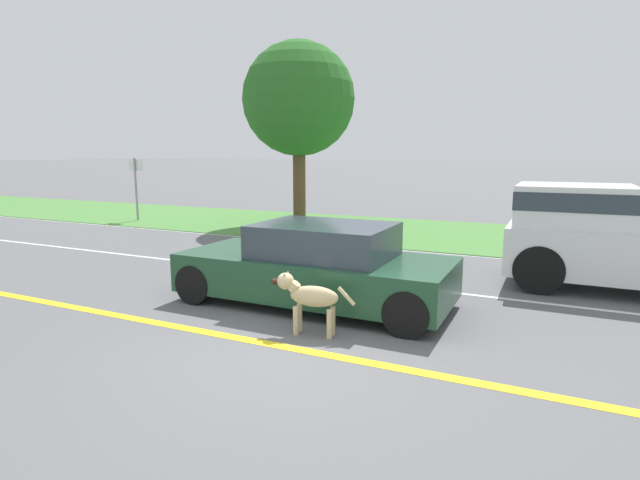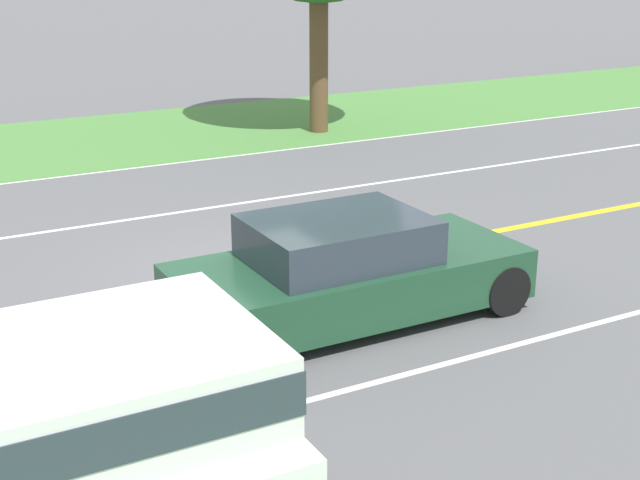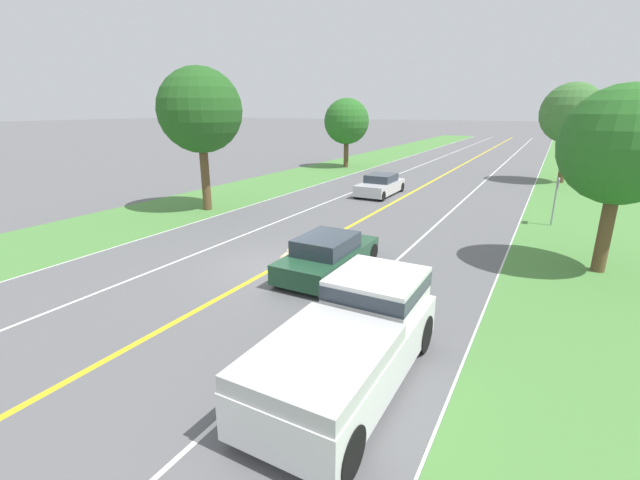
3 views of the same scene
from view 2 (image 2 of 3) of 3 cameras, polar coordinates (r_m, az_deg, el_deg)
name	(u,v)px [view 2 (image 2 of 3)]	position (r m, az deg, el deg)	size (l,w,h in m)	color
ground_plane	(254,277)	(12.60, -4.27, -2.40)	(400.00, 400.00, 0.00)	#5B5B5E
centre_divider_line	(254,277)	(12.60, -4.27, -2.38)	(0.18, 160.00, 0.01)	yellow
lane_edge_line_left	(112,170)	(18.92, -13.17, 4.37)	(0.14, 160.00, 0.01)	white
lane_dash_same_dir	(388,379)	(9.79, 4.39, -8.85)	(0.10, 160.00, 0.01)	white
lane_dash_oncoming	(170,214)	(15.69, -9.61, 1.68)	(0.10, 160.00, 0.01)	white
grass_verge_left	(76,142)	(21.76, -15.38, 6.06)	(6.00, 160.00, 0.03)	#4C843D
ego_car	(347,271)	(11.02, 1.74, -2.03)	(1.89, 4.42, 1.34)	#1E472D
dog	(266,254)	(11.92, -3.46, -0.88)	(0.34, 1.20, 0.86)	#D1B784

